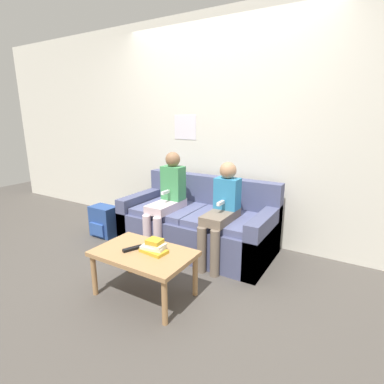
{
  "coord_description": "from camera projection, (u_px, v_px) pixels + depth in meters",
  "views": [
    {
      "loc": [
        1.58,
        -2.24,
        1.48
      ],
      "look_at": [
        0.0,
        0.38,
        0.68
      ],
      "focal_mm": 28.0,
      "sensor_mm": 36.0,
      "label": 1
    }
  ],
  "objects": [
    {
      "name": "tv_remote",
      "position": [
        133.0,
        249.0,
        2.47
      ],
      "size": [
        0.11,
        0.17,
        0.02
      ],
      "rotation": [
        0.0,
        0.0,
        -0.42
      ],
      "color": "black",
      "rests_on": "coffee_table"
    },
    {
      "name": "ground_plane",
      "position": [
        173.0,
        266.0,
        3.01
      ],
      "size": [
        10.0,
        10.0,
        0.0
      ],
      "primitive_type": "plane",
      "color": "#4C4742"
    },
    {
      "name": "book_stack",
      "position": [
        154.0,
        247.0,
        2.42
      ],
      "size": [
        0.23,
        0.15,
        0.11
      ],
      "color": "gold",
      "rests_on": "coffee_table"
    },
    {
      "name": "person_right",
      "position": [
        222.0,
        209.0,
        2.95
      ],
      "size": [
        0.24,
        0.55,
        1.03
      ],
      "color": "#756656",
      "rests_on": "ground_plane"
    },
    {
      "name": "backpack",
      "position": [
        104.0,
        221.0,
        3.73
      ],
      "size": [
        0.32,
        0.24,
        0.38
      ],
      "color": "#284789",
      "rests_on": "ground_plane"
    },
    {
      "name": "wall_back",
      "position": [
        220.0,
        130.0,
        3.52
      ],
      "size": [
        8.0,
        0.07,
        2.6
      ],
      "color": "silver",
      "rests_on": "ground_plane"
    },
    {
      "name": "couch",
      "position": [
        198.0,
        225.0,
        3.37
      ],
      "size": [
        1.67,
        0.8,
        0.78
      ],
      "color": "#4C5175",
      "rests_on": "ground_plane"
    },
    {
      "name": "person_left",
      "position": [
        167.0,
        197.0,
        3.28
      ],
      "size": [
        0.24,
        0.55,
        1.08
      ],
      "color": "silver",
      "rests_on": "ground_plane"
    },
    {
      "name": "coffee_table",
      "position": [
        144.0,
        257.0,
        2.45
      ],
      "size": [
        0.81,
        0.51,
        0.39
      ],
      "color": "#AD7F51",
      "rests_on": "ground_plane"
    }
  ]
}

